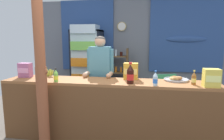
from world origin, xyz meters
TOP-DOWN VIEW (x-y plane):
  - ground_plane at (0.00, 1.09)m, footprint 7.07×7.07m
  - back_wall_curtained at (0.04, 2.77)m, footprint 5.15×0.22m
  - stall_counter at (-0.14, 0.37)m, footprint 3.25×0.54m
  - timber_post at (-1.01, 0.06)m, footprint 0.18×0.15m
  - drink_fridge at (-1.02, 2.27)m, footprint 0.72×0.64m
  - bottle_shelf_rack at (-0.24, 2.41)m, footprint 0.48×0.28m
  - plastic_lawn_chair at (0.80, 1.76)m, footprint 0.57×0.57m
  - shopkeeper at (-0.38, 0.94)m, footprint 0.48×0.42m
  - soda_bottle_cola at (0.20, 0.35)m, footprint 0.10×0.10m
  - soda_bottle_water at (0.55, 0.27)m, footprint 0.07×0.07m
  - soda_bottle_lime_soda at (-0.90, 0.28)m, footprint 0.07×0.07m
  - soda_bottle_iced_tea at (1.08, 0.42)m, footprint 0.06×0.06m
  - snack_box_choco_powder at (0.19, 0.67)m, footprint 0.22×0.14m
  - snack_box_wafer at (-1.56, 0.54)m, footprint 0.20×0.13m
  - snack_box_instant_noodle at (1.27, 0.33)m, footprint 0.20×0.16m
  - pastry_tray at (0.88, 0.66)m, footprint 0.37×0.37m
  - banana_bunch at (-1.24, 0.66)m, footprint 0.27×0.06m

SIDE VIEW (x-z plane):
  - ground_plane at x=0.00m, z-range 0.00..0.00m
  - plastic_lawn_chair at x=0.80m, z-range 0.06..0.92m
  - stall_counter at x=-0.14m, z-range 0.11..1.05m
  - bottle_shelf_rack at x=-0.24m, z-range 0.03..1.37m
  - pastry_tray at x=0.88m, z-range 0.93..1.00m
  - banana_bunch at x=-1.24m, z-range 0.92..1.08m
  - shopkeeper at x=-0.38m, z-range 0.20..1.82m
  - soda_bottle_iced_tea at x=1.08m, z-range 0.92..1.13m
  - soda_bottle_lime_soda at x=-0.90m, z-range 0.92..1.13m
  - soda_bottle_water at x=0.55m, z-range 0.92..1.13m
  - drink_fridge at x=-1.02m, z-range 0.09..1.99m
  - snack_box_wafer at x=-1.56m, z-range 0.94..1.17m
  - snack_box_instant_noodle at x=1.27m, z-range 0.94..1.18m
  - snack_box_choco_powder at x=0.19m, z-range 0.94..1.19m
  - soda_bottle_cola at x=0.20m, z-range 0.91..1.22m
  - timber_post at x=-1.01m, z-range -0.05..2.33m
  - back_wall_curtained at x=0.04m, z-range 0.05..2.62m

